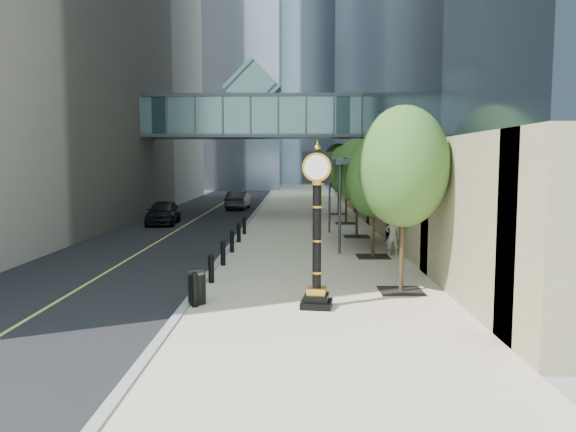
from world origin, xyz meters
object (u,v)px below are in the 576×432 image
(car_far, at_px, (238,200))
(car_near, at_px, (163,212))
(street_clock, at_px, (317,238))
(pedestrian, at_px, (393,236))
(trash_bin, at_px, (197,289))

(car_far, bearing_deg, car_near, 75.39)
(street_clock, xyz_separation_m, car_near, (-9.38, 21.27, -1.25))
(pedestrian, xyz_separation_m, car_near, (-13.08, 12.49, -0.12))
(trash_bin, distance_m, car_far, 32.78)
(trash_bin, bearing_deg, pedestrian, 49.45)
(trash_bin, height_order, pedestrian, pedestrian)
(street_clock, distance_m, car_far, 33.56)
(car_near, bearing_deg, street_clock, -70.39)
(street_clock, bearing_deg, trash_bin, -177.74)
(pedestrian, distance_m, car_far, 26.00)
(car_far, bearing_deg, trash_bin, 96.98)
(trash_bin, relative_size, pedestrian, 0.51)
(street_clock, bearing_deg, pedestrian, 75.35)
(street_clock, bearing_deg, car_far, 107.70)
(trash_bin, xyz_separation_m, car_near, (-5.88, 20.91, 0.31))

